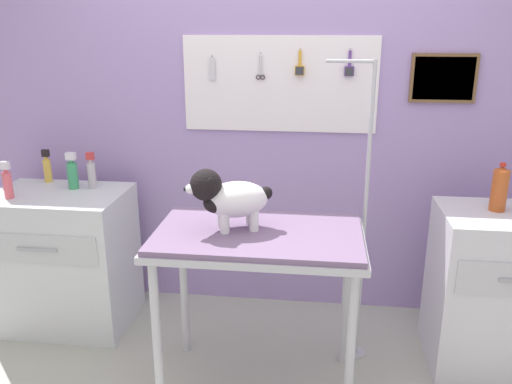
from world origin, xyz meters
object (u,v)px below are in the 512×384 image
Objects in this scene: grooming_arm at (362,229)px; spray_bottle_tall at (7,183)px; grooming_table at (258,249)px; dog at (228,197)px; counter_left at (65,259)px; cabinet_right at (497,291)px; soda_bottle at (500,189)px.

grooming_arm is 2.04m from spray_bottle_tall.
spray_bottle_tall reaches higher than grooming_table.
grooming_table is 1.56m from spray_bottle_tall.
spray_bottle_tall is at bearing 166.47° from grooming_table.
dog is at bearing -154.32° from grooming_arm.
grooming_table is 1.41m from counter_left.
counter_left is (-1.28, 0.49, -0.35)m from grooming_table.
cabinet_right is (1.27, 0.35, -0.34)m from grooming_table.
cabinet_right is at bearing -2.97° from counter_left.
soda_bottle is (-0.05, 0.05, 0.57)m from cabinet_right.
counter_left is 2.57m from soda_bottle.
counter_left is 0.97× the size of cabinet_right.
grooming_arm is 1.86× the size of cabinet_right.
counter_left is at bearing 157.24° from dog.
grooming_arm is at bearing 25.68° from dog.
grooming_arm is 1.85m from counter_left.
grooming_table is 3.99× the size of soda_bottle.
spray_bottle_tall is (-1.36, 0.35, -0.08)m from dog.
cabinet_right is at bearing 1.41° from grooming_arm.
grooming_table is 4.68× the size of spray_bottle_tall.
grooming_arm is 3.99× the size of dog.
soda_bottle reaches higher than counter_left.
spray_bottle_tall is (-0.23, -0.12, 0.53)m from counter_left.
dog reaches higher than soda_bottle.
grooming_arm is at bearing -4.78° from counter_left.
grooming_arm is 0.74m from soda_bottle.
dog reaches higher than grooming_table.
spray_bottle_tall is 2.73m from soda_bottle.
grooming_arm is 0.79m from dog.
cabinet_right is 4.07× the size of spray_bottle_tall.
counter_left is (-1.81, 0.15, -0.35)m from grooming_arm.
spray_bottle_tall is at bearing 179.78° from cabinet_right.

